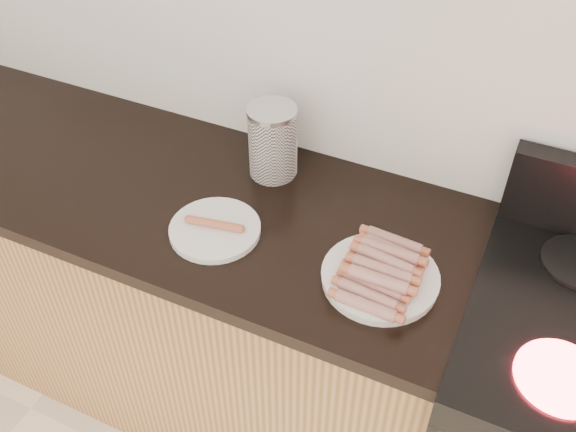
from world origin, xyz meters
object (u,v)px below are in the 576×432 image
at_px(canister, 272,141).
at_px(mug, 283,157).
at_px(main_plate, 380,278).
at_px(side_plate, 215,229).

xyz_separation_m(canister, mug, (0.02, 0.01, -0.05)).
distance_m(canister, mug, 0.06).
distance_m(main_plate, canister, 0.48).
bearing_deg(mug, canister, -149.64).
bearing_deg(side_plate, main_plate, 2.35).
distance_m(main_plate, mug, 0.46).
bearing_deg(canister, main_plate, -32.96).
xyz_separation_m(side_plate, canister, (0.03, 0.27, 0.09)).
bearing_deg(main_plate, side_plate, -177.65).
bearing_deg(main_plate, canister, 147.04).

